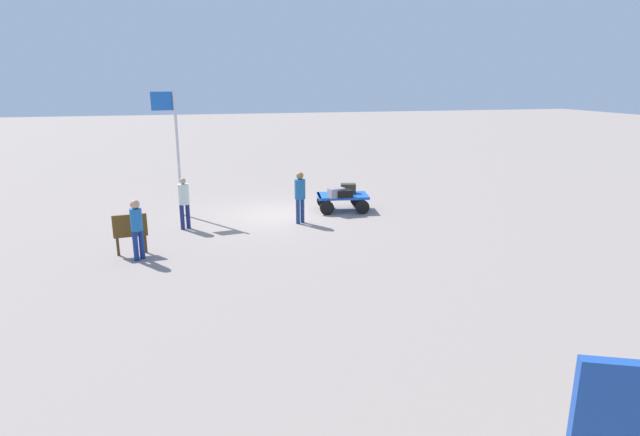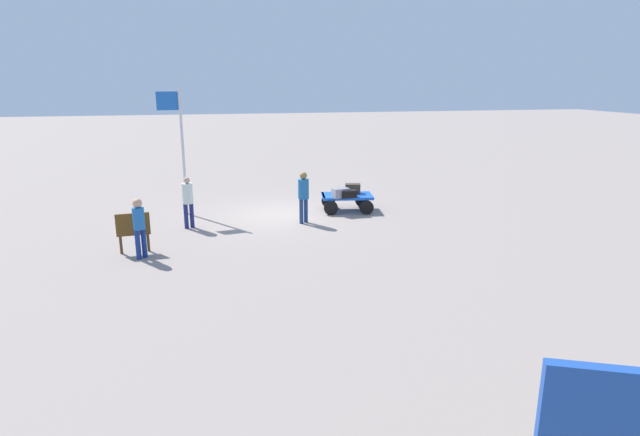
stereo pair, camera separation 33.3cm
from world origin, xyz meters
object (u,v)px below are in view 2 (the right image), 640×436
object	(u,v)px
suitcase_maroon	(353,189)
flagpole	(179,141)
worker_lead	(303,193)
suitcase_tan	(348,194)
signboard	(133,227)
worker_trailing	(188,198)
luggage_cart	(346,199)
suitcase_navy	(341,193)
worker_supervisor	(139,224)

from	to	relation	value
suitcase_maroon	flagpole	size ratio (longest dim) A/B	0.14
worker_lead	suitcase_tan	bearing A→B (deg)	-154.14
worker_lead	flagpole	bearing A→B (deg)	-27.95
signboard	worker_trailing	bearing A→B (deg)	-122.77
luggage_cart	suitcase_navy	xyz separation A→B (m)	(0.34, 0.41, 0.34)
luggage_cart	worker_supervisor	world-z (taller)	worker_supervisor
suitcase_navy	worker_lead	distance (m)	1.88
worker_supervisor	flagpole	size ratio (longest dim) A/B	0.38
worker_trailing	signboard	xyz separation A→B (m)	(1.50, 2.32, -0.27)
worker_supervisor	signboard	size ratio (longest dim) A/B	1.47
worker_lead	worker_trailing	world-z (taller)	worker_lead
flagpole	signboard	bearing A→B (deg)	73.65
suitcase_navy	worker_trailing	xyz separation A→B (m)	(5.50, 0.74, 0.23)
flagpole	worker_supervisor	bearing A→B (deg)	78.22
worker_lead	worker_supervisor	distance (m)	5.81
suitcase_maroon	worker_trailing	xyz separation A→B (m)	(6.14, 1.35, 0.22)
worker_trailing	signboard	bearing A→B (deg)	57.23
suitcase_maroon	worker_lead	xyz separation A→B (m)	(2.23, 1.57, 0.28)
suitcase_maroon	worker_lead	size ratio (longest dim) A/B	0.35
worker_supervisor	suitcase_navy	bearing A→B (deg)	-151.65
suitcase_maroon	signboard	size ratio (longest dim) A/B	0.54
suitcase_navy	signboard	xyz separation A→B (m)	(6.99, 3.07, -0.04)
suitcase_tan	worker_lead	world-z (taller)	worker_lead
signboard	worker_supervisor	bearing A→B (deg)	113.23
luggage_cart	suitcase_tan	xyz separation A→B (m)	(0.05, 0.46, 0.30)
luggage_cart	worker_trailing	world-z (taller)	worker_trailing
signboard	flagpole	bearing A→B (deg)	-106.35
suitcase_maroon	signboard	bearing A→B (deg)	25.70
suitcase_tan	flagpole	distance (m)	6.47
suitcase_tan	flagpole	bearing A→B (deg)	-12.06
suitcase_tan	flagpole	size ratio (longest dim) A/B	0.12
worker_trailing	flagpole	bearing A→B (deg)	-83.30
signboard	suitcase_maroon	bearing A→B (deg)	-154.30
suitcase_tan	signboard	distance (m)	7.88
worker_lead	suitcase_maroon	bearing A→B (deg)	-144.89
worker_trailing	worker_supervisor	size ratio (longest dim) A/B	1.01
luggage_cart	worker_trailing	xyz separation A→B (m)	(5.84, 1.16, 0.57)
suitcase_navy	suitcase_maroon	size ratio (longest dim) A/B	1.06
suitcase_navy	suitcase_tan	bearing A→B (deg)	170.12
luggage_cart	suitcase_navy	bearing A→B (deg)	50.48
worker_trailing	flagpole	size ratio (longest dim) A/B	0.38
worker_lead	worker_trailing	bearing A→B (deg)	-3.18
luggage_cart	signboard	size ratio (longest dim) A/B	1.75
suitcase_navy	signboard	distance (m)	7.64
luggage_cart	worker_lead	xyz separation A→B (m)	(1.93, 1.37, 0.63)
worker_trailing	worker_supervisor	distance (m)	3.15
suitcase_tan	flagpole	xyz separation A→B (m)	(6.02, -1.29, 1.98)
suitcase_tan	signboard	xyz separation A→B (m)	(7.28, 3.02, -0.01)
worker_trailing	worker_supervisor	xyz separation A→B (m)	(1.25, 2.90, -0.02)
suitcase_maroon	signboard	distance (m)	8.47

